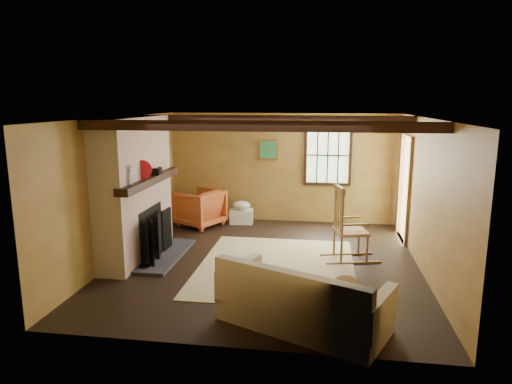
% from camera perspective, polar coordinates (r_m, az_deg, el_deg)
% --- Properties ---
extents(ground, '(5.50, 5.50, 0.00)m').
position_cam_1_polar(ground, '(7.76, 1.22, -8.73)').
color(ground, black).
rests_on(ground, ground).
extents(room_envelope, '(5.02, 5.52, 2.44)m').
position_cam_1_polar(room_envelope, '(7.59, 3.18, 3.54)').
color(room_envelope, '#AC803D').
rests_on(room_envelope, ground).
extents(fireplace, '(1.02, 2.30, 2.40)m').
position_cam_1_polar(fireplace, '(8.03, -14.69, -0.23)').
color(fireplace, '#A1463E').
rests_on(fireplace, ground).
extents(rug, '(2.50, 3.00, 0.01)m').
position_cam_1_polar(rug, '(7.55, 2.55, -9.29)').
color(rug, tan).
rests_on(rug, ground).
extents(rocking_chair, '(1.02, 0.70, 1.29)m').
position_cam_1_polar(rocking_chair, '(7.86, 11.46, -4.53)').
color(rocking_chair, tan).
rests_on(rocking_chair, ground).
extents(sofa, '(2.18, 1.63, 0.81)m').
position_cam_1_polar(sofa, '(5.59, 5.70, -13.84)').
color(sofa, beige).
rests_on(sofa, ground).
extents(firewood_pile, '(0.70, 0.13, 0.25)m').
position_cam_1_polar(firewood_pile, '(10.42, -7.17, -2.83)').
color(firewood_pile, brown).
rests_on(firewood_pile, ground).
extents(laundry_basket, '(0.54, 0.43, 0.30)m').
position_cam_1_polar(laundry_basket, '(10.10, -1.82, -3.06)').
color(laundry_basket, white).
rests_on(laundry_basket, ground).
extents(basket_pillow, '(0.48, 0.43, 0.20)m').
position_cam_1_polar(basket_pillow, '(10.05, -1.83, -1.69)').
color(basket_pillow, beige).
rests_on(basket_pillow, laundry_basket).
extents(armchair, '(1.17, 1.16, 0.80)m').
position_cam_1_polar(armchair, '(9.89, -7.06, -1.98)').
color(armchair, '#BF6026').
rests_on(armchair, ground).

